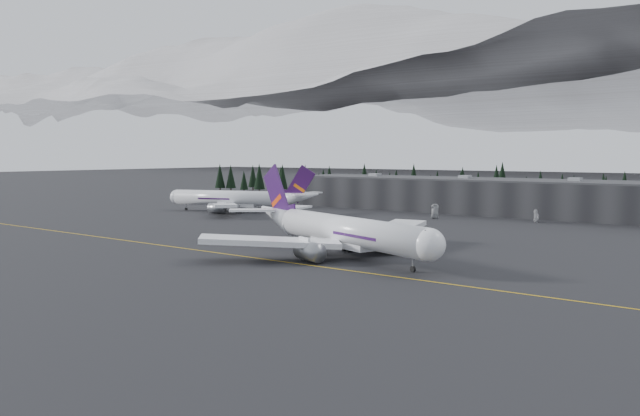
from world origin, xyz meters
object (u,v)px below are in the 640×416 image
Objects in this scene: jet_parked at (241,199)px; gse_vehicle_a at (435,217)px; jet_main at (335,229)px; gse_vehicle_b at (536,220)px; terminal at (490,196)px.

jet_parked reaches higher than gse_vehicle_a.
jet_main reaches higher than gse_vehicle_b.
jet_parked reaches higher than gse_vehicle_b.
gse_vehicle_b is (14.82, 89.48, -4.69)m from jet_main.
gse_vehicle_a is (69.38, 21.29, -4.33)m from jet_parked.
gse_vehicle_a is at bearing -101.49° from terminal.
jet_main is 12.57× the size of gse_vehicle_a.
jet_main is 1.08× the size of jet_parked.
terminal is 33.05m from gse_vehicle_a.
terminal reaches higher than gse_vehicle_b.
terminal is 113.33m from jet_main.
gse_vehicle_a is at bearing 120.93° from jet_main.
jet_parked is at bearing 166.38° from gse_vehicle_a.
jet_main is at bearing -84.98° from terminal.
jet_parked is 11.67× the size of gse_vehicle_a.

